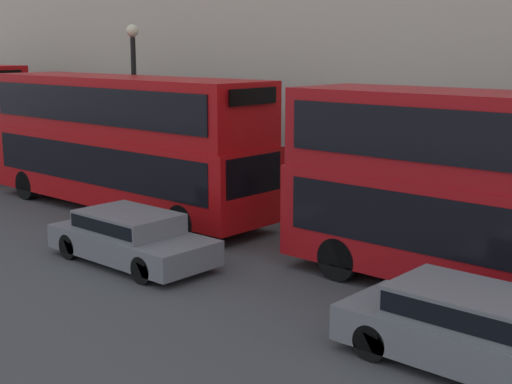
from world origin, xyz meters
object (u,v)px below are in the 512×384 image
car_hatchback (131,236)px  pedestrian (366,213)px  car_dark_sedan (471,327)px  bus_second_in_queue (123,138)px

car_hatchback → pedestrian: pedestrian is taller
car_dark_sedan → car_hatchback: bearing=90.0°
bus_second_in_queue → car_hatchback: bearing=-126.4°
bus_second_in_queue → car_dark_sedan: bus_second_in_queue is taller
pedestrian → car_hatchback: bearing=150.4°
car_dark_sedan → car_hatchback: size_ratio=0.99×
car_dark_sedan → pedestrian: (5.56, 5.66, 0.06)m
car_hatchback → pedestrian: 6.40m
car_hatchback → pedestrian: (5.56, -3.16, 0.10)m
bus_second_in_queue → car_hatchback: (-3.40, -4.60, -1.69)m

